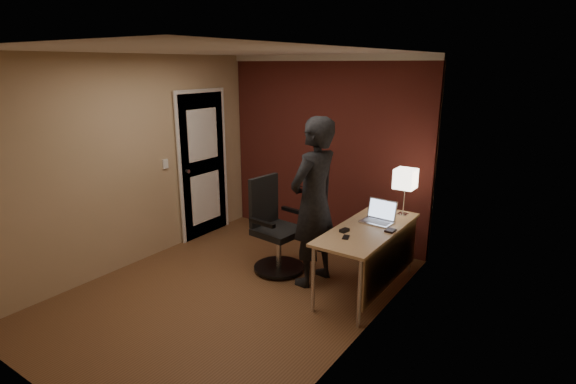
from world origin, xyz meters
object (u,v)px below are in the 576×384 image
at_px(office_chair, 274,231).
at_px(person, 314,203).
at_px(wallet, 390,231).
at_px(phone, 346,237).
at_px(desk, 374,240).
at_px(laptop, 379,216).
at_px(mouse, 344,230).
at_px(desk_lamp, 405,179).

height_order(office_chair, person, person).
xyz_separation_m(office_chair, person, (0.54, -0.01, 0.45)).
distance_m(wallet, person, 0.86).
bearing_deg(phone, wallet, 35.96).
relative_size(wallet, office_chair, 0.10).
bearing_deg(office_chair, wallet, 6.20).
bearing_deg(desk, office_chair, -173.78).
relative_size(laptop, mouse, 3.47).
relative_size(desk, office_chair, 1.36).
height_order(desk, person, person).
xyz_separation_m(mouse, wallet, (0.39, 0.27, -0.01)).
xyz_separation_m(laptop, office_chair, (-1.15, -0.37, -0.31)).
bearing_deg(mouse, desk, 60.53).
height_order(desk, office_chair, office_chair).
height_order(wallet, office_chair, office_chair).
relative_size(desk_lamp, person, 0.29).
relative_size(mouse, person, 0.05).
distance_m(desk_lamp, mouse, 0.99).
relative_size(office_chair, person, 0.59).
bearing_deg(laptop, desk, -77.08).
xyz_separation_m(phone, wallet, (0.30, 0.41, 0.01)).
bearing_deg(laptop, desk_lamp, 69.77).
bearing_deg(laptop, office_chair, -162.11).
bearing_deg(desk_lamp, mouse, -109.31).
bearing_deg(desk_lamp, laptop, -110.23).
bearing_deg(desk, laptop, 102.92).
xyz_separation_m(laptop, person, (-0.61, -0.38, 0.14)).
xyz_separation_m(wallet, office_chair, (-1.37, -0.15, -0.25)).
height_order(mouse, wallet, mouse).
relative_size(phone, person, 0.06).
height_order(mouse, office_chair, office_chair).
bearing_deg(phone, desk, 53.19).
xyz_separation_m(laptop, phone, (-0.08, -0.63, -0.06)).
distance_m(laptop, office_chair, 1.24).
height_order(desk_lamp, wallet, desk_lamp).
xyz_separation_m(desk, office_chair, (-1.20, -0.13, -0.12)).
relative_size(desk, laptop, 4.32).
height_order(mouse, phone, mouse).
relative_size(desk_lamp, laptop, 1.54).
bearing_deg(mouse, office_chair, -175.77).
bearing_deg(office_chair, desk_lamp, 29.76).
bearing_deg(mouse, phone, -45.76).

